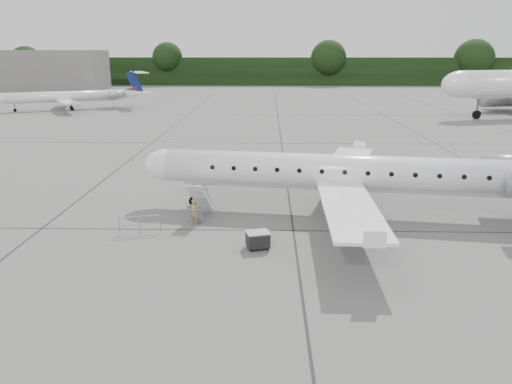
# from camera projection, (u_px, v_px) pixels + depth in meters

# --- Properties ---
(ground) EXTENTS (320.00, 320.00, 0.00)m
(ground) POSITION_uv_depth(u_px,v_px,m) (414.00, 267.00, 23.05)
(ground) COLOR slate
(ground) RESTS_ON ground
(treeline) EXTENTS (260.00, 4.00, 8.00)m
(treeline) POSITION_uv_depth(u_px,v_px,m) (292.00, 71.00, 147.05)
(treeline) COLOR black
(treeline) RESTS_ON ground
(terminal_building) EXTENTS (40.00, 14.00, 10.00)m
(terminal_building) POSITION_uv_depth(u_px,v_px,m) (25.00, 70.00, 129.23)
(terminal_building) COLOR slate
(terminal_building) RESTS_ON ground
(main_regional_jet) EXTENTS (31.27, 24.48, 7.34)m
(main_regional_jet) POSITION_uv_depth(u_px,v_px,m) (348.00, 155.00, 29.71)
(main_regional_jet) COLOR white
(main_regional_jet) RESTS_ON ground
(airstair) EXTENTS (1.18, 2.48, 2.30)m
(airstair) POSITION_uv_depth(u_px,v_px,m) (200.00, 199.00, 29.63)
(airstair) COLOR white
(airstair) RESTS_ON ground
(passenger) EXTENTS (0.67, 0.60, 1.54)m
(passenger) POSITION_uv_depth(u_px,v_px,m) (194.00, 212.00, 28.47)
(passenger) COLOR olive
(passenger) RESTS_ON ground
(safety_railing) EXTENTS (2.16, 0.58, 1.00)m
(safety_railing) POSITION_uv_depth(u_px,v_px,m) (140.00, 225.00, 27.19)
(safety_railing) COLOR #92959A
(safety_railing) RESTS_ON ground
(baggage_cart) EXTENTS (1.29, 1.14, 0.95)m
(baggage_cart) POSITION_uv_depth(u_px,v_px,m) (258.00, 240.00, 25.15)
(baggage_cart) COLOR black
(baggage_cart) RESTS_ON ground
(bg_regional_left) EXTENTS (28.77, 25.38, 6.26)m
(bg_regional_left) POSITION_uv_depth(u_px,v_px,m) (65.00, 91.00, 84.70)
(bg_regional_left) COLOR white
(bg_regional_left) RESTS_ON ground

